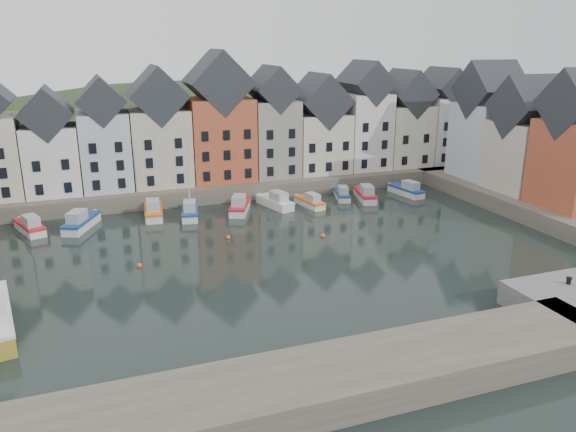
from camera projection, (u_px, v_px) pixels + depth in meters
name	position (u px, v px, depth m)	size (l,w,h in m)	color
ground	(287.00, 260.00, 55.64)	(260.00, 260.00, 0.00)	black
far_quay	(218.00, 182.00, 82.27)	(90.00, 16.00, 2.00)	brown
right_quay	(557.00, 206.00, 70.11)	(14.00, 54.00, 2.00)	brown
near_wall	(254.00, 398.00, 32.33)	(50.00, 6.00, 2.00)	brown
hillside	(191.00, 245.00, 111.23)	(153.60, 70.40, 64.00)	#22341A
far_terrace	(241.00, 129.00, 79.18)	(72.37, 8.16, 17.78)	beige
right_terrace	(529.00, 138.00, 71.99)	(8.30, 24.25, 16.36)	silver
mooring_buoys	(234.00, 245.00, 59.07)	(20.50, 5.50, 0.50)	orange
boat_a	(30.00, 227.00, 63.35)	(3.92, 6.37, 2.34)	silver
boat_b	(81.00, 222.00, 64.59)	(4.61, 6.98, 2.58)	silver
boat_c	(153.00, 211.00, 68.96)	(2.72, 6.89, 2.58)	silver
boat_d	(190.00, 211.00, 68.94)	(3.13, 6.58, 12.08)	silver
boat_e	(240.00, 206.00, 71.09)	(4.46, 6.86, 2.53)	silver
boat_f	(276.00, 202.00, 73.07)	(3.57, 6.70, 2.46)	silver
boat_g	(310.00, 202.00, 73.39)	(2.62, 5.64, 2.08)	silver
boat_h	(342.00, 194.00, 77.07)	(3.09, 5.61, 2.06)	silver
boat_i	(365.00, 195.00, 76.43)	(3.41, 6.62, 2.43)	silver
boat_j	(407.00, 190.00, 78.88)	(2.85, 6.33, 2.34)	silver
mooring_bollard	(569.00, 280.00, 45.10)	(0.48, 0.48, 0.56)	black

